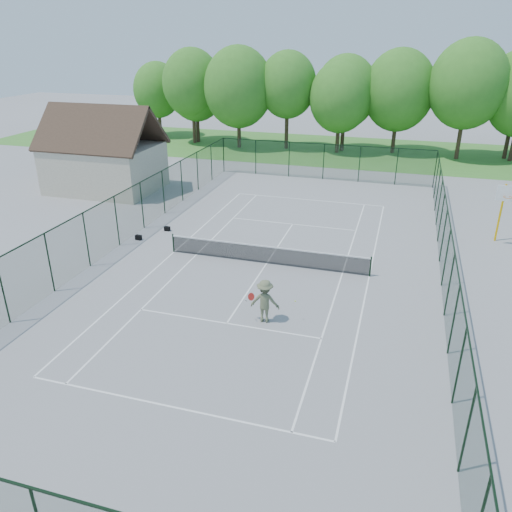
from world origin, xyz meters
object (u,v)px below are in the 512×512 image
object	(u,v)px
sports_bag_a	(138,237)
basketball_goal	(504,202)
tennis_net	(267,254)
tennis_player	(265,301)

from	to	relation	value
sports_bag_a	basketball_goal	bearing A→B (deg)	20.84
tennis_net	basketball_goal	xyz separation A→B (m)	(12.32, 6.63, 1.99)
tennis_net	sports_bag_a	distance (m)	8.42
sports_bag_a	tennis_player	bearing A→B (deg)	-28.85
tennis_net	basketball_goal	world-z (taller)	basketball_goal
tennis_net	tennis_player	size ratio (longest dim) A/B	5.15
basketball_goal	sports_bag_a	bearing A→B (deg)	-164.96
tennis_net	basketball_goal	bearing A→B (deg)	28.30
tennis_net	sports_bag_a	world-z (taller)	tennis_net
sports_bag_a	tennis_player	distance (m)	12.00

